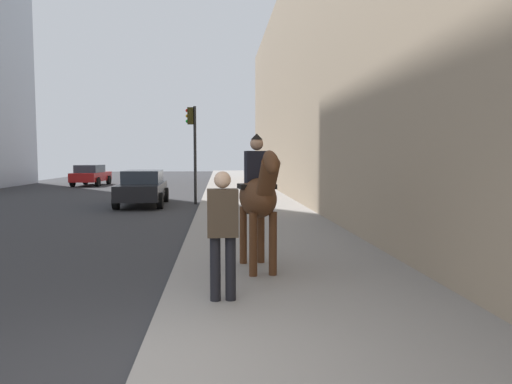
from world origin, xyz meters
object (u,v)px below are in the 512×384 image
Objects in this scene: mounted_horse_near at (258,195)px; traffic_light_near_curb at (193,139)px; car_near_lane at (143,187)px; pedestrian_greeting at (223,227)px; car_mid_lane at (91,175)px.

mounted_horse_near is 12.27m from traffic_light_near_curb.
mounted_horse_near is 0.50× the size of car_near_lane.
car_mid_lane is (27.07, 8.94, -0.34)m from pedestrian_greeting.
mounted_horse_near is at bearing 15.87° from car_near_lane.
car_mid_lane is at bearing -159.04° from car_near_lane.
mounted_horse_near is 0.55× the size of traffic_light_near_curb.
car_near_lane is (13.43, 3.19, -0.34)m from pedestrian_greeting.
car_near_lane is at bearing -154.51° from car_mid_lane.
pedestrian_greeting is at bearing -159.09° from car_mid_lane.
car_mid_lane is 1.04× the size of traffic_light_near_curb.
mounted_horse_near is at bearing -22.17° from pedestrian_greeting.
car_near_lane is 14.80m from car_mid_lane.
pedestrian_greeting reaches higher than car_near_lane.
pedestrian_greeting is 28.51m from car_mid_lane.
car_near_lane is 1.06× the size of car_mid_lane.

